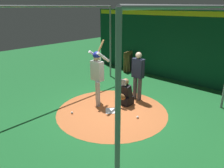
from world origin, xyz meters
name	(u,v)px	position (x,y,z in m)	size (l,w,h in m)	color
ground_plane	(112,111)	(0.00, 0.00, 0.00)	(25.59, 25.59, 0.00)	#195B28
dirt_circle	(112,111)	(0.00, 0.00, 0.00)	(3.62, 3.62, 0.01)	#B76033
home_plate	(112,111)	(0.00, 0.00, 0.01)	(0.42, 0.42, 0.01)	white
batter	(97,73)	(-0.09, -0.74, 1.15)	(0.68, 0.49, 2.20)	#BCBCC0
catcher	(126,95)	(-0.69, 0.01, 0.38)	(0.58, 0.40, 0.96)	black
umpire	(138,74)	(-1.32, 0.04, 1.00)	(0.22, 0.49, 1.77)	#4C4C51
back_wall	(178,46)	(-4.37, 0.00, 1.57)	(0.22, 9.59, 3.11)	#0C3D26
cage_frame	(112,42)	(0.00, 0.00, 2.26)	(5.50, 5.23, 3.28)	gray
bat_rack	(131,62)	(-4.13, -2.44, 0.49)	(1.06, 0.19, 1.05)	olive
baseball_0	(72,113)	(1.01, -0.82, 0.04)	(0.07, 0.07, 0.07)	white
baseball_1	(138,117)	(-0.17, 0.91, 0.04)	(0.07, 0.07, 0.07)	white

